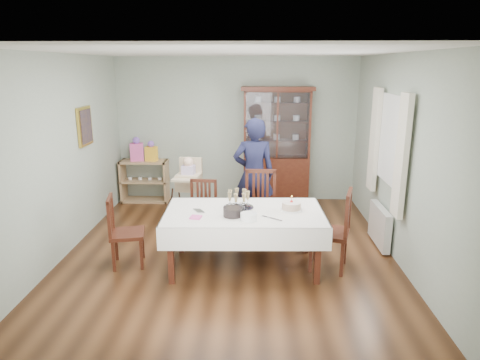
{
  "coord_description": "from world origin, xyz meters",
  "views": [
    {
      "loc": [
        0.33,
        -5.55,
        2.54
      ],
      "look_at": [
        0.14,
        0.2,
        0.99
      ],
      "focal_mm": 32.0,
      "sensor_mm": 36.0,
      "label": 1
    }
  ],
  "objects_px": {
    "chair_far_right": "(260,222)",
    "gift_bag_pink": "(137,150)",
    "chair_end_right": "(330,245)",
    "high_chair": "(189,199)",
    "chair_far_left": "(202,225)",
    "chair_end_left": "(127,245)",
    "woman": "(254,174)",
    "sideboard": "(145,181)",
    "dining_table": "(244,239)",
    "gift_bag_orange": "(151,152)",
    "china_cabinet": "(276,145)",
    "champagne_tray": "(238,203)"
  },
  "relations": [
    {
      "from": "high_chair",
      "to": "chair_end_left",
      "type": "bearing_deg",
      "value": -104.23
    },
    {
      "from": "chair_end_right",
      "to": "dining_table",
      "type": "bearing_deg",
      "value": -73.15
    },
    {
      "from": "woman",
      "to": "champagne_tray",
      "type": "distance_m",
      "value": 1.3
    },
    {
      "from": "dining_table",
      "to": "woman",
      "type": "relative_size",
      "value": 1.14
    },
    {
      "from": "chair_far_left",
      "to": "gift_bag_pink",
      "type": "xyz_separation_m",
      "value": [
        -1.44,
        1.95,
        0.73
      ]
    },
    {
      "from": "china_cabinet",
      "to": "chair_far_left",
      "type": "relative_size",
      "value": 2.36
    },
    {
      "from": "chair_far_left",
      "to": "chair_end_left",
      "type": "height_order",
      "value": "chair_end_left"
    },
    {
      "from": "chair_end_right",
      "to": "gift_bag_orange",
      "type": "distance_m",
      "value": 4.03
    },
    {
      "from": "china_cabinet",
      "to": "chair_far_right",
      "type": "distance_m",
      "value": 2.08
    },
    {
      "from": "woman",
      "to": "gift_bag_orange",
      "type": "distance_m",
      "value": 2.34
    },
    {
      "from": "dining_table",
      "to": "high_chair",
      "type": "xyz_separation_m",
      "value": [
        -0.92,
        1.5,
        0.06
      ]
    },
    {
      "from": "chair_far_left",
      "to": "woman",
      "type": "xyz_separation_m",
      "value": [
        0.75,
        0.62,
        0.61
      ]
    },
    {
      "from": "high_chair",
      "to": "chair_far_left",
      "type": "bearing_deg",
      "value": -60.61
    },
    {
      "from": "high_chair",
      "to": "woman",
      "type": "bearing_deg",
      "value": 1.45
    },
    {
      "from": "chair_end_left",
      "to": "high_chair",
      "type": "relative_size",
      "value": 0.83
    },
    {
      "from": "dining_table",
      "to": "chair_far_left",
      "type": "distance_m",
      "value": 1.0
    },
    {
      "from": "chair_end_right",
      "to": "china_cabinet",
      "type": "bearing_deg",
      "value": -151.29
    },
    {
      "from": "chair_far_left",
      "to": "dining_table",
      "type": "bearing_deg",
      "value": -45.58
    },
    {
      "from": "chair_far_left",
      "to": "gift_bag_orange",
      "type": "height_order",
      "value": "gift_bag_orange"
    },
    {
      "from": "chair_far_right",
      "to": "gift_bag_orange",
      "type": "relative_size",
      "value": 2.77
    },
    {
      "from": "sideboard",
      "to": "chair_far_left",
      "type": "distance_m",
      "value": 2.38
    },
    {
      "from": "chair_far_right",
      "to": "gift_bag_pink",
      "type": "distance_m",
      "value": 3.06
    },
    {
      "from": "china_cabinet",
      "to": "chair_end_right",
      "type": "distance_m",
      "value": 2.89
    },
    {
      "from": "high_chair",
      "to": "dining_table",
      "type": "bearing_deg",
      "value": -50.55
    },
    {
      "from": "sideboard",
      "to": "high_chair",
      "type": "bearing_deg",
      "value": -49.82
    },
    {
      "from": "high_chair",
      "to": "champagne_tray",
      "type": "xyz_separation_m",
      "value": [
        0.85,
        -1.4,
        0.39
      ]
    },
    {
      "from": "chair_far_right",
      "to": "chair_end_right",
      "type": "relative_size",
      "value": 1.01
    },
    {
      "from": "chair_far_left",
      "to": "chair_far_right",
      "type": "relative_size",
      "value": 0.87
    },
    {
      "from": "gift_bag_orange",
      "to": "china_cabinet",
      "type": "bearing_deg",
      "value": -0.04
    },
    {
      "from": "chair_far_left",
      "to": "gift_bag_orange",
      "type": "distance_m",
      "value": 2.38
    },
    {
      "from": "gift_bag_orange",
      "to": "sideboard",
      "type": "bearing_deg",
      "value": 172.89
    },
    {
      "from": "woman",
      "to": "gift_bag_pink",
      "type": "bearing_deg",
      "value": -36.89
    },
    {
      "from": "chair_end_left",
      "to": "woman",
      "type": "distance_m",
      "value": 2.23
    },
    {
      "from": "high_chair",
      "to": "sideboard",
      "type": "bearing_deg",
      "value": 137.99
    },
    {
      "from": "sideboard",
      "to": "chair_end_left",
      "type": "height_order",
      "value": "chair_end_left"
    },
    {
      "from": "dining_table",
      "to": "chair_far_left",
      "type": "height_order",
      "value": "chair_far_left"
    },
    {
      "from": "chair_end_left",
      "to": "gift_bag_pink",
      "type": "height_order",
      "value": "gift_bag_pink"
    },
    {
      "from": "sideboard",
      "to": "gift_bag_orange",
      "type": "distance_m",
      "value": 0.59
    },
    {
      "from": "sideboard",
      "to": "gift_bag_pink",
      "type": "relative_size",
      "value": 2.0
    },
    {
      "from": "chair_end_right",
      "to": "woman",
      "type": "height_order",
      "value": "woman"
    },
    {
      "from": "chair_end_left",
      "to": "high_chair",
      "type": "distance_m",
      "value": 1.62
    },
    {
      "from": "chair_far_right",
      "to": "chair_end_right",
      "type": "bearing_deg",
      "value": -42.44
    },
    {
      "from": "chair_far_right",
      "to": "woman",
      "type": "bearing_deg",
      "value": 100.42
    },
    {
      "from": "china_cabinet",
      "to": "champagne_tray",
      "type": "bearing_deg",
      "value": -103.13
    },
    {
      "from": "dining_table",
      "to": "woman",
      "type": "height_order",
      "value": "woman"
    },
    {
      "from": "woman",
      "to": "gift_bag_orange",
      "type": "height_order",
      "value": "woman"
    },
    {
      "from": "chair_end_right",
      "to": "gift_bag_orange",
      "type": "xyz_separation_m",
      "value": [
        -2.91,
        2.71,
        0.66
      ]
    },
    {
      "from": "chair_end_right",
      "to": "high_chair",
      "type": "xyz_separation_m",
      "value": [
        -2.03,
        1.5,
        0.13
      ]
    },
    {
      "from": "china_cabinet",
      "to": "sideboard",
      "type": "distance_m",
      "value": 2.6
    },
    {
      "from": "champagne_tray",
      "to": "high_chair",
      "type": "bearing_deg",
      "value": 121.24
    }
  ]
}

